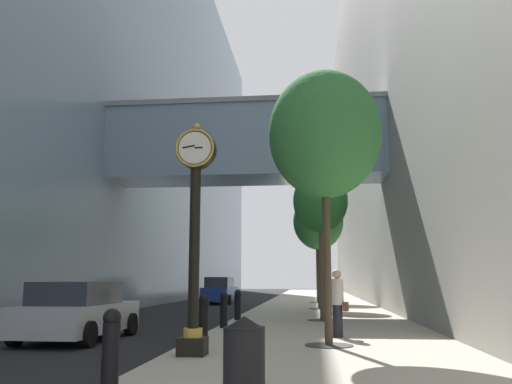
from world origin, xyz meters
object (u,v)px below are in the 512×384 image
Objects in this scene: street_tree_near at (325,135)px; car_silver_near at (78,312)px; street_tree_far at (317,224)px; street_tree_mid_far at (318,221)px; trash_bin at (244,359)px; bollard_nearest at (111,348)px; bollard_fifth at (238,304)px; bollard_fourth at (224,309)px; street_tree_mid_near at (320,202)px; bollard_third at (203,316)px; pedestrian_walking at (338,301)px; car_blue_mid at (220,291)px; street_clock at (195,224)px.

street_tree_near is 1.51× the size of car_silver_near.
street_tree_far is 22.31m from car_silver_near.
street_tree_mid_far is 21.22m from trash_bin.
bollard_nearest and bollard_fifth have the same top height.
bollard_fourth is at bearing -106.13° from street_tree_mid_far.
car_silver_near reaches higher than bollard_fourth.
street_tree_mid_far is (0.00, 7.46, 0.05)m from street_tree_mid_near.
car_silver_near reaches higher than bollard_third.
bollard_nearest is 1.98m from trash_bin.
bollard_fifth is 0.63× the size of pedestrian_walking.
bollard_fourth is 18.91m from car_blue_mid.
street_tree_far is at bearing 80.31° from bollard_fourth.
bollard_third is at bearing -166.72° from pedestrian_walking.
pedestrian_walking is (0.30, 1.79, -4.02)m from street_tree_near.
street_tree_near reaches higher than street_clock.
bollard_fifth is 15.79m from car_blue_mid.
bollard_fifth is (0.00, 3.18, 0.00)m from bollard_fourth.
pedestrian_walking is at bearing 13.28° from bollard_third.
car_blue_mid is (-3.32, 18.61, 0.12)m from bollard_fourth.
car_silver_near is at bearing 166.83° from street_tree_near.
bollard_third and bollard_fourth have the same top height.
street_tree_mid_far is (3.11, 7.58, 3.83)m from bollard_fifth.
street_tree_near reaches higher than pedestrian_walking.
bollard_fifth is at bearing 98.18° from trash_bin.
street_clock is 2.73× the size of pedestrian_walking.
pedestrian_walking is 22.04m from car_blue_mid.
car_blue_mid is (-3.68, 24.63, -1.93)m from street_clock.
bollard_fifth is at bearing 90.00° from bollard_nearest.
street_tree_near is (3.11, 5.37, 4.37)m from bollard_nearest.
bollard_fourth is 0.17× the size of street_tree_far.
bollard_fourth is 5.90m from street_tree_mid_near.
car_blue_mid reaches higher than car_silver_near.
bollard_nearest is 0.19× the size of street_tree_mid_far.
bollard_nearest is at bearing -96.39° from street_tree_far.
car_blue_mid is (-6.43, 15.31, -3.67)m from street_tree_mid_near.
street_clock is at bearing -82.83° from bollard_third.
pedestrian_walking is at bearing -87.01° from street_tree_mid_near.
street_clock is 4.32× the size of bollard_fifth.
trash_bin is (-1.21, -20.82, -3.88)m from street_tree_mid_far.
street_tree_far is at bearing 90.82° from pedestrian_walking.
street_clock is 0.72× the size of street_tree_far.
street_tree_far is at bearing 81.73° from bollard_third.
car_blue_mid is at bearing 100.33° from trash_bin.
bollard_nearest is at bearing -98.71° from street_tree_mid_far.
street_clock reaches higher than car_blue_mid.
street_clock is 9.86m from street_tree_mid_near.
bollard_fourth is 6.79m from street_tree_near.
street_tree_mid_near is at bearing 2.18° from bollard_fifth.
bollard_fourth is 19.01m from street_tree_far.
street_tree_mid_far is 5.63× the size of trash_bin.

